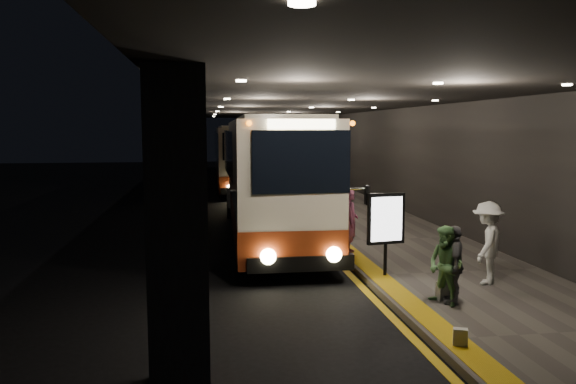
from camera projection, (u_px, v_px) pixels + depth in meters
ground at (247, 255)px, 15.92m from camera, size 90.00×90.00×0.00m
lane_line_white at (188, 226)px, 20.57m from camera, size 0.12×50.00×0.01m
kerb_stripe_yellow at (299, 223)px, 21.18m from camera, size 0.18×50.00×0.01m
sidewalk at (361, 220)px, 21.52m from camera, size 4.50×50.00×0.15m
tactile_strip at (312, 219)px, 21.23m from camera, size 0.50×50.00×0.01m
terminal_wall at (419, 143)px, 21.51m from camera, size 0.10×50.00×6.00m
support_columns at (194, 168)px, 19.38m from camera, size 0.80×24.80×4.40m
canopy at (303, 100)px, 20.68m from camera, size 9.00×50.00×0.40m
coach_main at (270, 182)px, 18.33m from camera, size 2.85×12.23×3.79m
coach_second at (238, 160)px, 32.74m from camera, size 2.47×11.46×3.60m
passenger_boarding at (350, 221)px, 15.40m from camera, size 0.58×0.74×1.77m
passenger_waiting_green at (446, 266)px, 10.88m from camera, size 0.76×0.89×1.56m
passenger_waiting_white at (487, 243)px, 12.36m from camera, size 1.18×1.27×1.84m
passenger_waiting_grey at (454, 264)px, 11.00m from camera, size 0.76×1.01×1.55m
bag_polka at (443, 290)px, 11.27m from camera, size 0.35×0.25×0.39m
bag_plain at (460, 337)px, 8.89m from camera, size 0.26×0.20×0.28m
info_sign at (386, 220)px, 12.97m from camera, size 0.92×0.25×1.95m
stanchion_post at (346, 233)px, 15.72m from camera, size 0.05×0.05×1.02m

